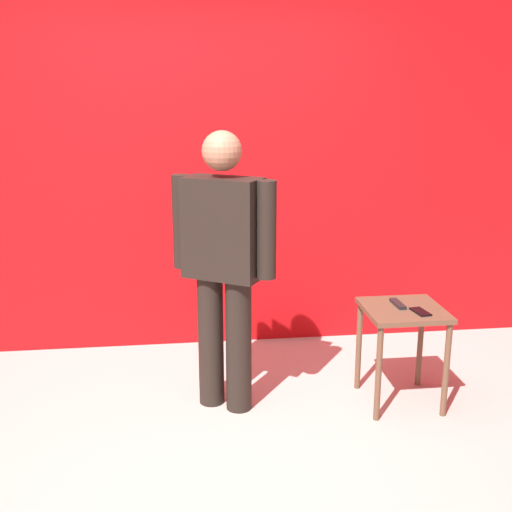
{
  "coord_description": "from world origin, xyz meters",
  "views": [
    {
      "loc": [
        -0.16,
        -2.96,
        1.88
      ],
      "look_at": [
        0.27,
        0.55,
        0.94
      ],
      "focal_mm": 44.4,
      "sensor_mm": 36.0,
      "label": 1
    }
  ],
  "objects_px": {
    "standing_person": "(223,259)",
    "side_table": "(403,325)",
    "cell_phone": "(420,312)",
    "tv_remote": "(398,304)"
  },
  "relations": [
    {
      "from": "standing_person",
      "to": "tv_remote",
      "type": "height_order",
      "value": "standing_person"
    },
    {
      "from": "cell_phone",
      "to": "tv_remote",
      "type": "relative_size",
      "value": 0.85
    },
    {
      "from": "standing_person",
      "to": "cell_phone",
      "type": "relative_size",
      "value": 11.5
    },
    {
      "from": "standing_person",
      "to": "side_table",
      "type": "distance_m",
      "value": 1.15
    },
    {
      "from": "standing_person",
      "to": "tv_remote",
      "type": "bearing_deg",
      "value": -2.15
    },
    {
      "from": "side_table",
      "to": "cell_phone",
      "type": "xyz_separation_m",
      "value": [
        0.07,
        -0.09,
        0.12
      ]
    },
    {
      "from": "cell_phone",
      "to": "tv_remote",
      "type": "bearing_deg",
      "value": 113.49
    },
    {
      "from": "side_table",
      "to": "cell_phone",
      "type": "relative_size",
      "value": 4.25
    },
    {
      "from": "side_table",
      "to": "tv_remote",
      "type": "height_order",
      "value": "tv_remote"
    },
    {
      "from": "standing_person",
      "to": "cell_phone",
      "type": "height_order",
      "value": "standing_person"
    }
  ]
}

